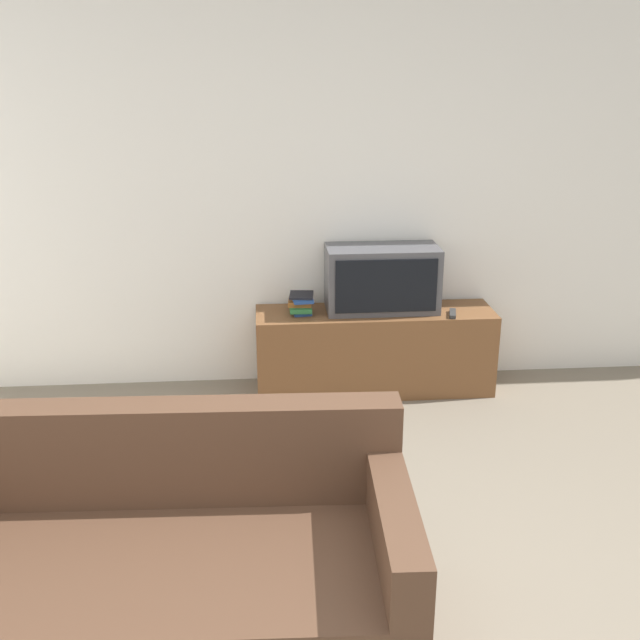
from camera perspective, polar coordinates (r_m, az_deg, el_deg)
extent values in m
cube|color=white|center=(4.96, 0.92, 9.73)|extent=(9.00, 0.06, 2.60)
cube|color=brown|center=(5.02, 4.16, -2.34)|extent=(1.57, 0.42, 0.56)
cube|color=#4C4C51|center=(4.91, 4.74, 3.18)|extent=(0.73, 0.34, 0.42)
cube|color=black|center=(4.74, 5.08, 2.58)|extent=(0.65, 0.01, 0.34)
cube|color=#4C3323|center=(3.09, -14.49, -19.95)|extent=(2.17, 0.97, 0.41)
cube|color=#4C3323|center=(3.15, -13.82, -9.81)|extent=(2.14, 0.24, 0.43)
cube|color=#4C3323|center=(2.97, 5.49, -18.18)|extent=(0.17, 0.90, 0.64)
cube|color=#23478E|center=(4.89, -1.46, 0.74)|extent=(0.13, 0.20, 0.02)
cube|color=#2D753D|center=(4.87, -1.50, 0.98)|extent=(0.14, 0.20, 0.03)
cube|color=#995623|center=(4.87, -1.53, 1.39)|extent=(0.16, 0.17, 0.03)
cube|color=#23478E|center=(4.85, -1.38, 1.64)|extent=(0.14, 0.20, 0.02)
cube|color=black|center=(4.86, -1.43, 1.91)|extent=(0.17, 0.18, 0.02)
cube|color=#2D2D2D|center=(4.91, 10.07, 0.49)|extent=(0.08, 0.16, 0.02)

